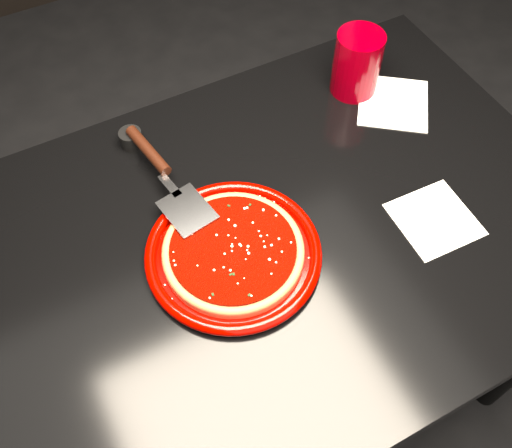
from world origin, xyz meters
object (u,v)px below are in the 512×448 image
at_px(plate, 233,253).
at_px(pizza_server, 167,177).
at_px(cup, 357,63).
at_px(ramekin, 131,139).
at_px(table, 260,324).

bearing_deg(plate, pizza_server, 102.34).
distance_m(pizza_server, cup, 0.46).
relative_size(pizza_server, ramekin, 7.15).
bearing_deg(table, plate, -168.61).
bearing_deg(pizza_server, table, -68.80).
bearing_deg(plate, cup, 31.79).
relative_size(plate, pizza_server, 0.95).
relative_size(table, pizza_server, 3.75).
bearing_deg(ramekin, table, -68.44).
relative_size(cup, ramekin, 3.03).
relative_size(pizza_server, cup, 2.36).
bearing_deg(plate, ramekin, 100.77).
distance_m(plate, pizza_server, 0.19).
xyz_separation_m(table, ramekin, (-0.12, 0.31, 0.39)).
height_order(plate, pizza_server, pizza_server).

